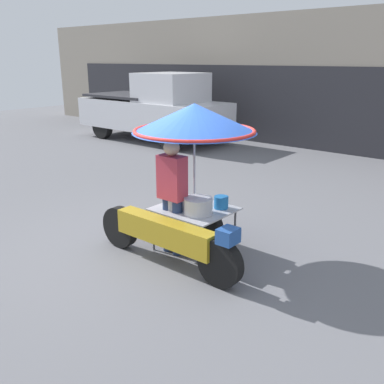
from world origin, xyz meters
name	(u,v)px	position (x,y,z in m)	size (l,w,h in m)	color
ground_plane	(157,248)	(0.00, 0.00, 0.00)	(36.00, 36.00, 0.00)	slate
shopfront_building	(376,83)	(0.00, 8.98, 1.95)	(28.00, 2.06, 3.93)	gray
vendor_motorcycle_cart	(191,145)	(0.45, 0.21, 1.53)	(2.38, 1.65, 2.06)	black
vendor_person	(172,191)	(0.27, 0.04, 0.90)	(0.38, 0.22, 1.61)	navy
pickup_truck	(156,109)	(-5.89, 6.00, 1.04)	(5.25, 1.99, 2.19)	black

